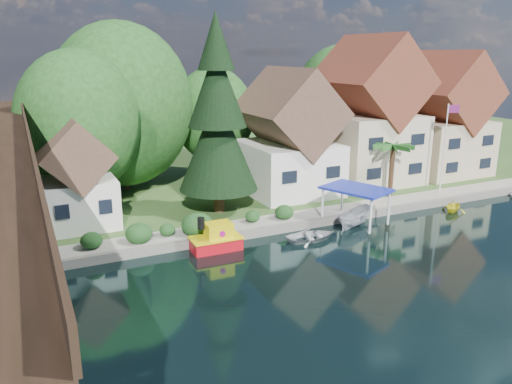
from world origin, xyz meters
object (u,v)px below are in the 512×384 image
(house_left, at_px, (289,141))
(house_center, at_px, (368,120))
(tugboat, at_px, (216,239))
(palm_tree, at_px, (393,148))
(house_right, at_px, (442,122))
(boat_yellow, at_px, (453,205))
(boat_canopy, at_px, (355,210))
(flagpole, at_px, (446,139))
(boat_white_a, at_px, (312,235))
(conifer, at_px, (217,120))
(shed, at_px, (78,181))

(house_left, distance_m, house_center, 9.10)
(house_left, bearing_deg, tugboat, -139.06)
(house_center, bearing_deg, palm_tree, -106.33)
(house_right, height_order, tugboat, house_right)
(tugboat, bearing_deg, boat_yellow, -1.97)
(house_left, distance_m, boat_canopy, 9.95)
(palm_tree, xyz_separation_m, flagpole, (4.80, -1.21, 0.60))
(house_right, bearing_deg, boat_white_a, -154.84)
(conifer, height_order, boat_white_a, conifer)
(house_left, xyz_separation_m, boat_white_a, (-3.70, -10.20, -4.77))
(shed, height_order, boat_white_a, shed)
(flagpole, relative_size, tugboat, 2.35)
(house_right, xyz_separation_m, boat_white_a, (-21.70, -10.20, -5.41))
(flagpole, bearing_deg, palm_tree, 165.81)
(shed, relative_size, tugboat, 2.31)
(shed, xyz_separation_m, boat_yellow, (28.21, -8.21, -3.22))
(shed, distance_m, boat_white_a, 17.09)
(house_center, height_order, boat_white_a, house_center)
(shed, height_order, palm_tree, shed)
(house_left, xyz_separation_m, shed, (-18.00, -1.50, -1.31))
(house_right, bearing_deg, conifer, -173.89)
(conifer, xyz_separation_m, flagpole, (19.86, -3.68, -2.37))
(conifer, bearing_deg, house_right, 6.11)
(tugboat, bearing_deg, shed, 135.46)
(house_left, xyz_separation_m, conifer, (-7.73, -2.76, 2.63))
(boat_white_a, bearing_deg, flagpole, -74.00)
(house_right, xyz_separation_m, boat_yellow, (-7.79, -9.71, -5.17))
(house_left, height_order, house_center, house_center)
(tugboat, bearing_deg, flagpole, 6.50)
(shed, xyz_separation_m, flagpole, (30.12, -4.94, 1.56))
(house_right, bearing_deg, boat_canopy, -152.12)
(house_right, xyz_separation_m, flagpole, (-5.88, -6.44, -0.39))
(house_left, xyz_separation_m, flagpole, (12.12, -6.44, 0.25))
(house_left, xyz_separation_m, palm_tree, (7.32, -5.22, -0.35))
(tugboat, distance_m, boat_yellow, 20.60)
(tugboat, relative_size, boat_canopy, 0.61)
(boat_yellow, bearing_deg, tugboat, 63.13)
(conifer, height_order, tugboat, conifer)
(house_left, height_order, tugboat, house_left)
(boat_canopy, xyz_separation_m, boat_yellow, (9.50, -0.56, -0.69))
(conifer, bearing_deg, palm_tree, -9.30)
(palm_tree, bearing_deg, conifer, 170.70)
(boat_white_a, bearing_deg, boat_yellow, -85.36)
(boat_yellow, bearing_deg, boat_canopy, 61.71)
(conifer, relative_size, flagpole, 1.89)
(palm_tree, bearing_deg, house_left, 144.50)
(flagpole, bearing_deg, house_right, 47.61)
(flagpole, bearing_deg, tugboat, -173.50)
(tugboat, xyz_separation_m, boat_white_a, (6.67, -1.20, -0.36))
(boat_canopy, bearing_deg, conifer, 142.85)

